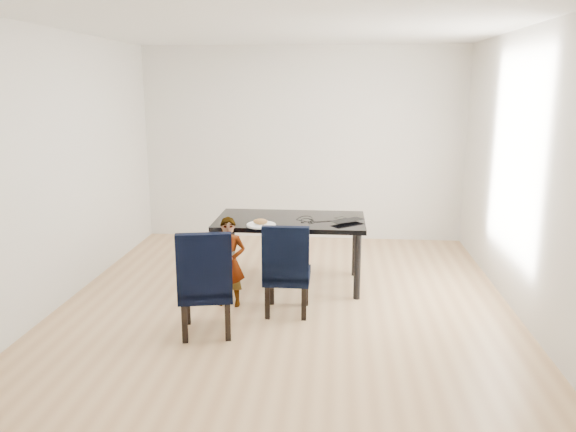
# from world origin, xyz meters

# --- Properties ---
(floor) EXTENTS (4.50, 5.00, 0.01)m
(floor) POSITION_xyz_m (0.00, 0.00, -0.01)
(floor) COLOR tan
(floor) RESTS_ON ground
(ceiling) EXTENTS (4.50, 5.00, 0.01)m
(ceiling) POSITION_xyz_m (0.00, 0.00, 2.71)
(ceiling) COLOR white
(ceiling) RESTS_ON wall_back
(wall_back) EXTENTS (4.50, 0.01, 2.70)m
(wall_back) POSITION_xyz_m (0.00, 2.50, 1.35)
(wall_back) COLOR silver
(wall_back) RESTS_ON ground
(wall_front) EXTENTS (4.50, 0.01, 2.70)m
(wall_front) POSITION_xyz_m (0.00, -2.50, 1.35)
(wall_front) COLOR silver
(wall_front) RESTS_ON ground
(wall_left) EXTENTS (0.01, 5.00, 2.70)m
(wall_left) POSITION_xyz_m (-2.25, 0.00, 1.35)
(wall_left) COLOR silver
(wall_left) RESTS_ON ground
(wall_right) EXTENTS (0.01, 5.00, 2.70)m
(wall_right) POSITION_xyz_m (2.25, 0.00, 1.35)
(wall_right) COLOR silver
(wall_right) RESTS_ON ground
(dining_table) EXTENTS (1.60, 0.90, 0.75)m
(dining_table) POSITION_xyz_m (0.00, 0.50, 0.38)
(dining_table) COLOR black
(dining_table) RESTS_ON floor
(chair_left) EXTENTS (0.55, 0.57, 0.97)m
(chair_left) POSITION_xyz_m (-0.64, -0.80, 0.48)
(chair_left) COLOR black
(chair_left) RESTS_ON floor
(chair_right) EXTENTS (0.44, 0.45, 0.91)m
(chair_right) POSITION_xyz_m (0.04, -0.28, 0.45)
(chair_right) COLOR black
(chair_right) RESTS_ON floor
(child) EXTENTS (0.34, 0.23, 0.90)m
(child) POSITION_xyz_m (-0.56, -0.15, 0.45)
(child) COLOR orange
(child) RESTS_ON floor
(plate) EXTENTS (0.35, 0.35, 0.02)m
(plate) POSITION_xyz_m (-0.27, 0.16, 0.76)
(plate) COLOR white
(plate) RESTS_ON dining_table
(sandwich) EXTENTS (0.16, 0.10, 0.06)m
(sandwich) POSITION_xyz_m (-0.28, 0.15, 0.80)
(sandwich) COLOR #AC773D
(sandwich) RESTS_ON plate
(laptop) EXTENTS (0.43, 0.41, 0.03)m
(laptop) POSITION_xyz_m (0.58, 0.42, 0.76)
(laptop) COLOR black
(laptop) RESTS_ON dining_table
(cable_tangle) EXTENTS (0.19, 0.19, 0.01)m
(cable_tangle) POSITION_xyz_m (0.19, 0.38, 0.75)
(cable_tangle) COLOR black
(cable_tangle) RESTS_ON dining_table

